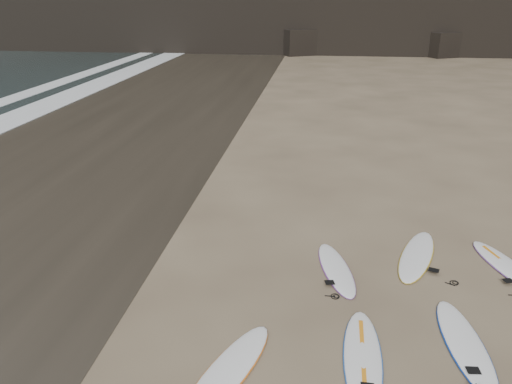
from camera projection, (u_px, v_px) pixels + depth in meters
ground at (499, 350)px, 8.84m from camera, size 240.00×240.00×0.00m
wet_sand at (70, 154)px, 19.58m from camera, size 12.00×200.00×0.01m
surfboard_0 at (228, 371)px, 8.30m from camera, size 1.54×2.74×0.10m
surfboard_1 at (363, 357)px, 8.61m from camera, size 0.72×2.69×0.10m
surfboard_2 at (465, 343)px, 8.94m from camera, size 0.83×2.70×0.10m
surfboard_5 at (336, 269)px, 11.37m from camera, size 1.12×2.50×0.09m
surfboard_6 at (417, 255)px, 11.94m from camera, size 1.52×2.83×0.10m
surfboard_7 at (508, 267)px, 11.44m from camera, size 1.37×2.65×0.09m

